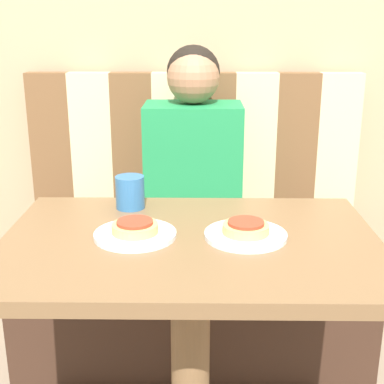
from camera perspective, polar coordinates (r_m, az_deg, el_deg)
The scene contains 10 objects.
wall_back at distance 2.15m, azimuth 0.23°, elevation 19.40°, with size 7.00×0.05×2.60m.
booth_seat at distance 2.09m, azimuth 0.12°, elevation -10.95°, with size 1.28×0.52×0.47m.
booth_backrest at distance 2.12m, azimuth 0.19°, elevation 4.71°, with size 1.28×0.07×0.59m.
dining_table at distance 1.34m, azimuth -0.18°, elevation -9.46°, with size 0.91×0.62×0.74m.
person at distance 1.89m, azimuth 0.13°, elevation 4.36°, with size 0.34×0.22×0.70m.
plate_left at distance 1.30m, azimuth -6.08°, elevation -4.54°, with size 0.20×0.20×0.01m.
plate_right at distance 1.30m, azimuth 5.73°, elevation -4.60°, with size 0.20×0.20×0.01m.
pizza_left at distance 1.30m, azimuth -6.11°, elevation -3.73°, with size 0.11×0.11×0.03m.
pizza_right at distance 1.29m, azimuth 5.76°, elevation -3.79°, with size 0.11×0.11×0.03m.
drinking_cup at distance 1.49m, azimuth -6.62°, elevation -0.02°, with size 0.08×0.08×0.09m.
Camera 1 is at (0.02, -1.19, 1.23)m, focal length 50.00 mm.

